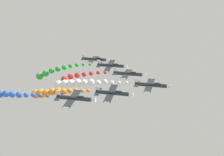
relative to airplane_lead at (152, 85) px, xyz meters
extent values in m
cylinder|color=#23282D|center=(0.00, -0.18, -0.03)|extent=(1.24, 9.00, 1.24)
cone|color=white|center=(0.00, 4.92, -0.03)|extent=(1.17, 1.20, 1.17)
cube|color=#23282D|center=(-0.02, -0.58, -0.13)|extent=(9.14, 1.90, 1.40)
cylinder|color=white|center=(-4.58, -0.58, 0.48)|extent=(0.40, 1.40, 0.40)
cylinder|color=white|center=(4.54, -0.58, -0.74)|extent=(0.40, 1.40, 0.40)
cube|color=#23282D|center=(0.00, -4.18, 0.02)|extent=(3.79, 1.20, 0.68)
cube|color=white|center=(0.12, -4.28, 0.93)|extent=(0.35, 1.10, 1.60)
ellipsoid|color=black|center=(0.06, 1.62, 0.46)|extent=(0.89, 2.20, 0.80)
sphere|color=white|center=(-0.12, -7.32, 0.03)|extent=(1.01, 1.01, 1.01)
sphere|color=white|center=(0.05, -9.46, -0.08)|extent=(1.05, 1.05, 1.05)
sphere|color=white|center=(-0.04, -11.60, -0.25)|extent=(1.28, 1.28, 1.28)
sphere|color=white|center=(-0.18, -13.73, -0.23)|extent=(1.57, 1.57, 1.57)
sphere|color=white|center=(-0.18, -15.87, -0.65)|extent=(1.63, 1.63, 1.63)
sphere|color=white|center=(-0.29, -18.01, -0.69)|extent=(1.97, 1.97, 1.97)
sphere|color=white|center=(-0.30, -20.15, -1.03)|extent=(2.04, 2.04, 2.04)
sphere|color=white|center=(-0.50, -22.29, -1.27)|extent=(2.29, 2.29, 2.29)
sphere|color=white|center=(-0.68, -24.43, -1.78)|extent=(2.57, 2.57, 2.57)
sphere|color=white|center=(-1.00, -26.57, -2.11)|extent=(2.71, 2.71, 2.71)
sphere|color=white|center=(-1.08, -28.71, -2.66)|extent=(2.80, 2.80, 2.80)
cylinder|color=#23282D|center=(-8.56, -8.58, 0.28)|extent=(1.16, 9.00, 1.16)
cone|color=white|center=(-8.56, -3.48, 0.28)|extent=(1.10, 1.20, 1.10)
cube|color=#23282D|center=(-8.56, -8.98, 0.18)|extent=(9.20, 1.90, 0.71)
cylinder|color=white|center=(-13.15, -8.98, 0.45)|extent=(0.38, 1.40, 0.38)
cylinder|color=white|center=(-3.97, -8.98, -0.08)|extent=(0.38, 1.40, 0.38)
cube|color=#23282D|center=(-8.55, -12.58, 0.33)|extent=(3.80, 1.20, 0.40)
cube|color=white|center=(-8.50, -12.68, 1.25)|extent=(0.23, 1.10, 1.61)
ellipsoid|color=black|center=(-8.53, -6.78, 0.78)|extent=(0.84, 2.20, 0.75)
sphere|color=red|center=(-8.46, -15.92, 0.18)|extent=(1.03, 1.03, 1.03)
sphere|color=red|center=(-8.60, -18.27, -0.03)|extent=(1.23, 1.23, 1.23)
sphere|color=red|center=(-8.44, -20.61, -0.41)|extent=(1.41, 1.41, 1.41)
sphere|color=red|center=(-8.43, -22.96, -0.91)|extent=(1.55, 1.55, 1.55)
sphere|color=red|center=(-8.48, -25.31, -1.35)|extent=(1.82, 1.82, 1.82)
sphere|color=red|center=(-8.51, -27.65, -1.96)|extent=(1.94, 1.94, 1.94)
sphere|color=red|center=(-8.71, -30.00, -3.04)|extent=(2.04, 2.04, 2.04)
cylinder|color=#23282D|center=(8.05, -9.46, -0.47)|extent=(1.32, 9.00, 1.32)
cone|color=white|center=(8.05, -4.36, -0.47)|extent=(1.26, 1.20, 1.26)
cube|color=#23282D|center=(8.03, -9.86, -0.57)|extent=(9.00, 1.90, 2.29)
cylinder|color=white|center=(3.55, -9.86, 0.49)|extent=(0.43, 1.40, 0.43)
cylinder|color=white|center=(12.50, -9.86, -1.62)|extent=(0.43, 1.40, 0.43)
cube|color=#23282D|center=(8.06, -13.46, -0.42)|extent=(3.74, 1.20, 1.05)
cube|color=white|center=(8.27, -13.56, 0.47)|extent=(0.50, 1.10, 1.59)
ellipsoid|color=black|center=(8.16, -7.66, 0.01)|extent=(0.94, 2.20, 0.86)
sphere|color=orange|center=(7.99, -16.27, -0.41)|extent=(1.02, 1.02, 1.02)
sphere|color=orange|center=(7.84, -18.09, -0.63)|extent=(1.19, 1.19, 1.19)
sphere|color=orange|center=(7.96, -19.90, -0.69)|extent=(1.25, 1.25, 1.25)
sphere|color=orange|center=(8.03, -21.71, -0.89)|extent=(1.50, 1.50, 1.50)
sphere|color=orange|center=(7.84, -23.52, -1.31)|extent=(1.73, 1.73, 1.73)
sphere|color=orange|center=(7.56, -25.33, -1.44)|extent=(2.01, 2.01, 2.01)
sphere|color=orange|center=(7.44, -27.14, -1.83)|extent=(2.04, 2.04, 2.04)
sphere|color=orange|center=(7.47, -28.95, -2.40)|extent=(2.35, 2.35, 2.35)
sphere|color=orange|center=(7.33, -30.76, -2.64)|extent=(2.64, 2.64, 2.64)
sphere|color=orange|center=(6.94, -32.57, -3.12)|extent=(2.61, 2.61, 2.61)
cylinder|color=#23282D|center=(-16.82, -16.22, 0.34)|extent=(1.31, 9.00, 1.31)
cone|color=white|center=(-16.82, -11.12, 0.34)|extent=(1.24, 1.20, 1.24)
cube|color=#23282D|center=(-16.85, -16.62, 0.24)|extent=(9.02, 1.90, 2.15)
cylinder|color=white|center=(-21.34, -16.62, 1.23)|extent=(0.43, 1.40, 0.43)
cylinder|color=white|center=(-12.35, -16.62, -0.74)|extent=(0.43, 1.40, 0.43)
cube|color=#23282D|center=(-16.81, -20.22, 0.39)|extent=(3.75, 1.20, 0.99)
cube|color=white|center=(-16.62, -20.32, 1.28)|extent=(0.48, 1.10, 1.59)
ellipsoid|color=black|center=(-16.72, -14.42, 0.82)|extent=(0.93, 2.20, 0.86)
sphere|color=green|center=(-16.82, -23.60, 0.23)|extent=(0.98, 0.98, 0.98)
sphere|color=green|center=(-16.67, -25.97, 0.08)|extent=(1.07, 1.07, 1.07)
sphere|color=green|center=(-16.77, -28.34, -0.25)|extent=(1.36, 1.36, 1.36)
sphere|color=green|center=(-16.72, -30.72, -0.72)|extent=(1.46, 1.46, 1.46)
sphere|color=green|center=(-16.88, -33.09, -1.41)|extent=(1.84, 1.84, 1.84)
sphere|color=green|center=(-16.80, -35.47, -2.15)|extent=(1.99, 1.99, 1.99)
sphere|color=green|center=(-16.68, -37.84, -2.93)|extent=(2.05, 2.05, 2.05)
sphere|color=green|center=(-16.65, -40.21, -4.06)|extent=(2.41, 2.41, 2.41)
sphere|color=green|center=(-16.58, -42.59, -5.28)|extent=(2.58, 2.58, 2.58)
cylinder|color=#23282D|center=(16.59, -17.27, 0.39)|extent=(1.27, 9.00, 1.27)
cone|color=white|center=(16.59, -12.17, 0.39)|extent=(1.20, 1.20, 1.20)
cube|color=#23282D|center=(16.58, -17.67, 0.29)|extent=(9.10, 1.90, 1.72)
cylinder|color=white|center=(12.04, -17.67, 1.06)|extent=(0.42, 1.40, 0.42)
cylinder|color=white|center=(21.11, -17.67, -0.48)|extent=(0.42, 1.40, 0.42)
cube|color=#23282D|center=(16.60, -21.27, 0.44)|extent=(3.78, 1.20, 0.81)
cube|color=white|center=(16.75, -21.37, 1.34)|extent=(0.41, 1.10, 1.60)
ellipsoid|color=black|center=(16.68, -15.47, 0.88)|extent=(0.91, 2.20, 0.82)
sphere|color=blue|center=(16.62, -24.36, 0.38)|extent=(0.86, 0.86, 0.86)
sphere|color=blue|center=(16.67, -26.45, 0.40)|extent=(1.14, 1.14, 1.14)
sphere|color=blue|center=(16.29, -28.54, 0.18)|extent=(1.26, 1.26, 1.26)
sphere|color=blue|center=(16.12, -30.64, -0.04)|extent=(1.43, 1.43, 1.43)
sphere|color=blue|center=(16.06, -32.73, -0.17)|extent=(1.76, 1.76, 1.76)
sphere|color=blue|center=(15.90, -34.82, -0.30)|extent=(1.86, 1.86, 1.86)
sphere|color=blue|center=(15.50, -36.91, -0.44)|extent=(2.00, 2.00, 2.00)
sphere|color=blue|center=(15.13, -39.00, -0.77)|extent=(2.24, 2.24, 2.24)
cylinder|color=#23282D|center=(-24.97, -24.54, 0.07)|extent=(1.15, 9.00, 1.15)
cone|color=white|center=(-24.97, -19.44, 0.07)|extent=(1.09, 1.20, 1.09)
cube|color=#23282D|center=(-24.97, -24.94, -0.03)|extent=(9.20, 1.90, 0.62)
cylinder|color=white|center=(-29.56, -24.94, 0.19)|extent=(0.38, 1.40, 0.38)
cylinder|color=white|center=(-20.38, -24.94, -0.25)|extent=(0.38, 1.40, 0.38)
cube|color=#23282D|center=(-24.96, -28.54, 0.12)|extent=(3.80, 1.20, 0.36)
cube|color=white|center=(-24.92, -28.64, 1.03)|extent=(0.22, 1.10, 1.60)
ellipsoid|color=black|center=(-24.94, -22.74, 0.57)|extent=(0.83, 2.20, 0.74)
camera|label=1|loc=(93.92, 11.87, 30.63)|focal=55.98mm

